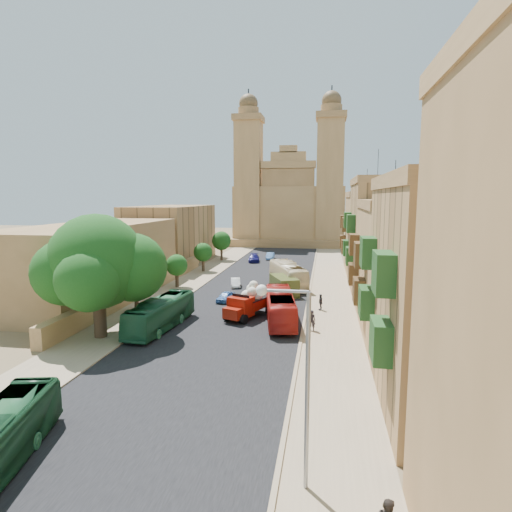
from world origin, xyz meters
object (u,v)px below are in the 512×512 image
(bus_green_north, at_px, (161,314))
(olive_pickup, at_px, (284,286))
(pedestrian_a, at_px, (312,320))
(street_tree_a, at_px, (136,275))
(car_white_b, at_px, (297,268))
(car_dkblue, at_px, (254,258))
(street_tree_b, at_px, (177,265))
(streetlamp, at_px, (295,363))
(car_blue_b, at_px, (270,256))
(car_cream, at_px, (289,277))
(car_white_a, at_px, (236,283))
(pedestrian_c, at_px, (321,302))
(car_blue_a, at_px, (226,297))
(red_truck, at_px, (248,302))
(bus_red_east, at_px, (280,307))
(ficus_tree, at_px, (98,265))
(street_tree_d, at_px, (221,241))
(bus_cream_east, at_px, (288,274))
(street_tree_c, at_px, (203,252))
(church, at_px, (290,205))

(bus_green_north, bearing_deg, olive_pickup, 63.29)
(olive_pickup, distance_m, pedestrian_a, 14.18)
(street_tree_a, distance_m, car_white_b, 29.68)
(olive_pickup, xyz_separation_m, pedestrian_a, (3.75, -13.67, -0.13))
(car_dkblue, bearing_deg, bus_green_north, -100.70)
(street_tree_b, relative_size, car_white_b, 1.31)
(car_dkblue, relative_size, pedestrian_a, 2.56)
(streetlamp, bearing_deg, car_blue_b, 98.21)
(car_cream, bearing_deg, car_dkblue, -53.82)
(street_tree_a, xyz_separation_m, car_white_b, (14.52, 25.69, -3.21))
(bus_green_north, relative_size, car_white_a, 2.95)
(street_tree_a, relative_size, pedestrian_c, 3.32)
(car_blue_a, relative_size, pedestrian_a, 1.77)
(car_dkblue, bearing_deg, car_blue_a, -94.99)
(red_truck, xyz_separation_m, car_cream, (2.46, 17.53, -0.78))
(bus_red_east, xyz_separation_m, car_blue_a, (-6.77, 6.72, -0.87))
(ficus_tree, distance_m, bus_green_north, 6.82)
(ficus_tree, bearing_deg, red_truck, 35.42)
(streetlamp, xyz_separation_m, car_white_b, (-3.20, 49.69, -4.65))
(street_tree_d, distance_m, car_cream, 23.52)
(ficus_tree, distance_m, red_truck, 14.22)
(car_white_a, xyz_separation_m, car_cream, (6.61, 3.94, 0.17))
(car_blue_a, xyz_separation_m, car_blue_b, (0.70, 33.15, 0.07))
(street_tree_a, height_order, bus_cream_east, street_tree_a)
(street_tree_a, height_order, car_white_a, street_tree_a)
(car_dkblue, relative_size, car_blue_b, 1.25)
(car_cream, relative_size, car_dkblue, 1.12)
(bus_cream_east, height_order, car_blue_b, bus_cream_east)
(red_truck, xyz_separation_m, pedestrian_a, (6.18, -3.31, -0.59))
(street_tree_c, xyz_separation_m, bus_cream_east, (14.01, -8.75, -1.46))
(church, height_order, car_blue_b, church)
(pedestrian_a, relative_size, pedestrian_c, 1.07)
(church, bearing_deg, bus_green_north, -94.29)
(street_tree_b, bearing_deg, street_tree_d, 90.00)
(church, relative_size, bus_cream_east, 3.33)
(red_truck, bearing_deg, car_white_b, 83.49)
(street_tree_a, relative_size, streetlamp, 0.68)
(olive_pickup, bearing_deg, street_tree_a, -143.99)
(olive_pickup, bearing_deg, streetlamp, -83.78)
(car_dkblue, height_order, car_white_b, car_dkblue)
(pedestrian_a, bearing_deg, street_tree_d, -65.85)
(pedestrian_c, bearing_deg, bus_green_north, -72.86)
(street_tree_c, height_order, bus_cream_east, street_tree_c)
(ficus_tree, bearing_deg, bus_red_east, 25.47)
(church, relative_size, street_tree_d, 6.81)
(church, bearing_deg, car_blue_a, -91.88)
(olive_pickup, xyz_separation_m, car_cream, (0.03, 7.17, -0.32))
(car_white_a, xyz_separation_m, pedestrian_a, (10.33, -16.90, 0.36))
(car_blue_a, height_order, car_white_b, car_white_b)
(olive_pickup, relative_size, bus_red_east, 0.55)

